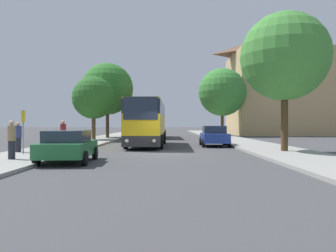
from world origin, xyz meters
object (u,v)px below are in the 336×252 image
bus_front (148,122)px  parked_car_right_near (215,136)px  tree_right_near (223,92)px  tree_left_near (94,98)px  pedestrian_walking_back (12,140)px  bus_middle (155,123)px  tree_left_far (108,89)px  parked_car_left_curb (69,146)px  pedestrian_waiting_far (64,134)px  bus_stop_sign (24,126)px  tree_right_mid (285,57)px  pedestrian_waiting_near (19,137)px

bus_front → parked_car_right_near: 5.32m
tree_right_near → tree_left_near: bearing=-141.6°
pedestrian_walking_back → bus_middle: bearing=-107.2°
parked_car_right_near → tree_right_near: size_ratio=0.45×
pedestrian_walking_back → bus_front: bearing=-122.0°
parked_car_right_near → pedestrian_walking_back: pedestrian_walking_back is taller
bus_front → tree_left_near: tree_left_near is taller
tree_left_near → tree_left_far: 6.05m
bus_middle → tree_left_near: (-5.93, -7.26, 2.51)m
tree_left_near → tree_left_far: size_ratio=0.72×
parked_car_left_curb → tree_right_near: (12.01, 30.83, 5.39)m
pedestrian_waiting_far → pedestrian_walking_back: 6.21m
parked_car_left_curb → tree_left_far: size_ratio=0.45×
bus_stop_sign → tree_right_mid: size_ratio=0.29×
pedestrian_waiting_far → bus_stop_sign: bearing=-41.1°
pedestrian_walking_back → tree_left_far: tree_left_far is taller
bus_stop_sign → tree_right_near: size_ratio=0.25×
parked_car_left_curb → tree_right_mid: size_ratio=0.50×
parked_car_right_near → pedestrian_walking_back: size_ratio=2.41×
pedestrian_walking_back → tree_right_mid: size_ratio=0.21×
pedestrian_waiting_far → tree_right_mid: (13.53, -1.67, 4.59)m
bus_middle → bus_stop_sign: 24.06m
pedestrian_waiting_far → parked_car_right_near: bearing=89.3°
parked_car_left_curb → tree_left_far: bearing=93.7°
bus_middle → parked_car_left_curb: 26.26m
pedestrian_waiting_far → tree_left_near: tree_left_near is taller
parked_car_right_near → tree_right_near: 21.09m
pedestrian_waiting_near → pedestrian_waiting_far: bearing=110.2°
bus_middle → tree_left_far: tree_left_far is taller
pedestrian_waiting_near → tree_right_near: tree_right_near is taller
parked_car_left_curb → pedestrian_waiting_far: bearing=106.8°
bus_stop_sign → pedestrian_waiting_near: 1.29m
parked_car_right_near → bus_stop_sign: bus_stop_sign is taller
bus_stop_sign → tree_left_near: bearing=89.6°
parked_car_left_curb → tree_right_near: bearing=65.9°
pedestrian_walking_back → pedestrian_waiting_far: bearing=-98.6°
bus_middle → bus_stop_sign: (-6.03, -23.29, -0.29)m
bus_middle → tree_right_mid: size_ratio=1.34×
pedestrian_waiting_far → tree_right_mid: size_ratio=0.22×
tree_right_near → parked_car_left_curb: bearing=-111.3°
bus_stop_sign → pedestrian_walking_back: bearing=-75.7°
bus_front → parked_car_left_curb: bus_front is taller
pedestrian_waiting_near → pedestrian_walking_back: pedestrian_walking_back is taller
bus_front → tree_right_near: size_ratio=1.11×
pedestrian_waiting_near → pedestrian_walking_back: 3.92m
bus_stop_sign → bus_front: bearing=53.2°
pedestrian_waiting_near → tree_right_near: size_ratio=0.18×
parked_car_right_near → tree_left_near: (-11.20, 8.02, 3.59)m
tree_left_near → pedestrian_walking_back: bearing=-88.2°
bus_front → bus_middle: bearing=91.4°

